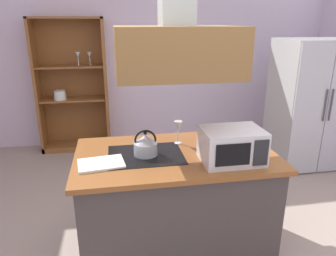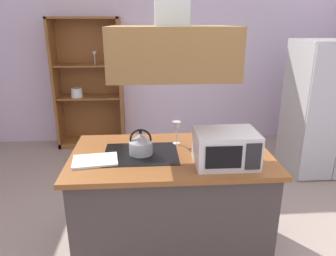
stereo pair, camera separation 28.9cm
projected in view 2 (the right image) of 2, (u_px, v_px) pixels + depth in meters
name	position (u px, v px, depth m)	size (l,w,h in m)	color
wall_back	(164.00, 59.00, 5.11)	(6.00, 0.12, 2.70)	silver
kitchen_island	(171.00, 200.00, 2.74)	(1.63, 0.96, 0.90)	#463E3C
range_hood	(171.00, 38.00, 2.30)	(0.90, 0.70, 1.16)	olive
refrigerator	(326.00, 108.00, 4.09)	(0.90, 0.78, 1.72)	beige
dish_cabinet	(90.00, 91.00, 4.98)	(1.04, 0.40, 1.99)	brown
kettle	(141.00, 144.00, 2.55)	(0.19, 0.19, 0.21)	#AFBCC4
cutting_board	(95.00, 160.00, 2.44)	(0.34, 0.24, 0.02)	white
microwave	(226.00, 148.00, 2.36)	(0.46, 0.35, 0.26)	silver
wine_glass_on_counter	(176.00, 127.00, 2.75)	(0.08, 0.08, 0.21)	silver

